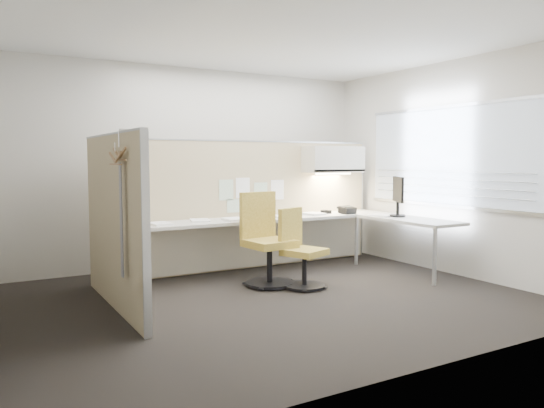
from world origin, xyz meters
TOP-DOWN VIEW (x-y plane):
  - floor at (0.00, 0.00)m, footprint 5.50×4.50m
  - ceiling at (0.00, 0.00)m, footprint 5.50×4.50m
  - wall_back at (0.00, 2.25)m, footprint 5.50×0.02m
  - wall_front at (0.00, -2.25)m, footprint 5.50×0.02m
  - wall_right at (2.75, 0.00)m, footprint 0.02×4.50m
  - window_pane at (2.73, 0.00)m, footprint 0.01×2.80m
  - partition_back at (0.55, 1.60)m, footprint 4.10×0.06m
  - partition_left at (-1.50, 0.50)m, footprint 0.06×2.20m
  - desk at (0.93, 1.13)m, footprint 4.00×2.07m
  - overhead_bin at (1.90, 1.39)m, footprint 0.90×0.36m
  - task_light_strip at (1.90, 1.39)m, footprint 0.60×0.06m
  - pinned_papers at (0.63, 1.57)m, footprint 1.01×0.00m
  - poster at (-1.05, 1.57)m, footprint 0.28×0.00m
  - chair_left at (0.31, 0.60)m, footprint 0.58×0.59m
  - chair_right at (0.59, 0.27)m, footprint 0.56×0.57m
  - monitor at (2.30, 0.46)m, footprint 0.29×0.46m
  - phone at (1.96, 1.13)m, footprint 0.22×0.21m
  - stapler at (1.70, 1.28)m, footprint 0.15×0.08m
  - tape_dispenser at (1.64, 1.24)m, footprint 0.12×0.09m
  - coat_hook at (-1.58, -0.06)m, footprint 0.18×0.45m
  - paper_stack_0 at (-0.79, 1.22)m, footprint 0.26×0.32m
  - paper_stack_1 at (-0.24, 1.31)m, footprint 0.30×0.35m
  - paper_stack_2 at (0.16, 1.15)m, footprint 0.23×0.30m
  - paper_stack_3 at (0.94, 1.26)m, footprint 0.26×0.32m
  - paper_stack_4 at (1.46, 1.25)m, footprint 0.26×0.32m
  - paper_stack_5 at (2.17, 0.65)m, footprint 0.30×0.35m

SIDE VIEW (x-z plane):
  - floor at x=0.00m, z-range -0.01..0.00m
  - chair_right at x=0.59m, z-range -0.03..0.89m
  - chair_left at x=0.31m, z-range -0.04..1.06m
  - desk at x=0.93m, z-range 0.24..0.97m
  - paper_stack_3 at x=0.94m, z-range 0.73..0.74m
  - paper_stack_5 at x=2.17m, z-range 0.73..0.75m
  - paper_stack_1 at x=-0.24m, z-range 0.73..0.75m
  - paper_stack_0 at x=-0.79m, z-range 0.73..0.76m
  - paper_stack_4 at x=1.46m, z-range 0.73..0.76m
  - paper_stack_2 at x=0.16m, z-range 0.73..0.76m
  - stapler at x=1.70m, z-range 0.73..0.78m
  - tape_dispenser at x=1.64m, z-range 0.73..0.79m
  - phone at x=1.96m, z-range 0.72..0.84m
  - partition_back at x=0.55m, z-range 0.00..1.75m
  - partition_left at x=-1.50m, z-range 0.00..1.75m
  - pinned_papers at x=0.63m, z-range 0.80..1.27m
  - monitor at x=2.30m, z-range 0.77..1.31m
  - task_light_strip at x=1.90m, z-range 1.29..1.31m
  - wall_back at x=0.00m, z-range 0.00..2.80m
  - wall_front at x=0.00m, z-range 0.00..2.80m
  - wall_right at x=2.75m, z-range 0.00..2.80m
  - coat_hook at x=-1.58m, z-range 0.75..2.09m
  - poster at x=-1.05m, z-range 1.24..1.59m
  - overhead_bin at x=1.90m, z-range 1.32..1.70m
  - window_pane at x=2.73m, z-range 0.90..2.20m
  - ceiling at x=0.00m, z-range 2.80..2.81m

